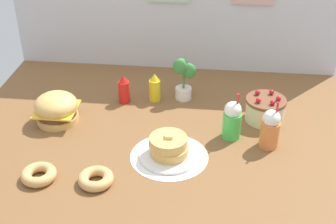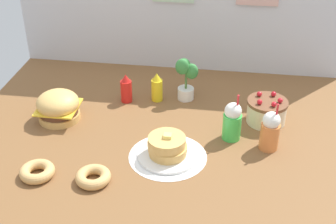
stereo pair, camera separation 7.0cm
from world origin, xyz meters
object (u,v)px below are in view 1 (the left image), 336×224
(ketchup_bottle, at_px, (124,90))
(orange_float_cup, at_px, (270,129))
(pancake_stack, at_px, (169,148))
(potted_plant, at_px, (183,77))
(donut_chocolate, at_px, (96,178))
(burger, at_px, (56,108))
(layer_cake, at_px, (265,109))
(mustard_bottle, at_px, (155,88))
(donut_pink_glaze, at_px, (39,174))
(cream_soda_cup, at_px, (232,120))

(ketchup_bottle, bearing_deg, orange_float_cup, -23.81)
(pancake_stack, relative_size, potted_plant, 1.11)
(donut_chocolate, bearing_deg, burger, 124.25)
(orange_float_cup, relative_size, potted_plant, 0.98)
(layer_cake, relative_size, donut_chocolate, 1.34)
(orange_float_cup, bearing_deg, donut_chocolate, -154.67)
(mustard_bottle, relative_size, donut_chocolate, 1.08)
(burger, xyz_separation_m, mustard_bottle, (0.49, 0.28, 0.00))
(layer_cake, distance_m, mustard_bottle, 0.63)
(ketchup_bottle, bearing_deg, burger, -142.99)
(pancake_stack, distance_m, donut_pink_glaze, 0.60)
(ketchup_bottle, xyz_separation_m, orange_float_cup, (0.79, -0.35, 0.02))
(pancake_stack, xyz_separation_m, mustard_bottle, (-0.14, 0.53, 0.03))
(mustard_bottle, distance_m, donut_chocolate, 0.77)
(burger, xyz_separation_m, orange_float_cup, (1.10, -0.11, 0.02))
(burger, xyz_separation_m, ketchup_bottle, (0.32, 0.24, 0.00))
(ketchup_bottle, bearing_deg, cream_soda_cup, -25.48)
(donut_pink_glaze, relative_size, donut_chocolate, 1.00)
(donut_pink_glaze, height_order, donut_chocolate, same)
(pancake_stack, height_order, mustard_bottle, mustard_bottle)
(ketchup_bottle, xyz_separation_m, cream_soda_cup, (0.60, -0.29, 0.02))
(orange_float_cup, bearing_deg, cream_soda_cup, 162.01)
(donut_chocolate, bearing_deg, donut_pink_glaze, 179.87)
(layer_cake, distance_m, donut_chocolate, 0.99)
(burger, xyz_separation_m, potted_plant, (0.65, 0.32, 0.06))
(ketchup_bottle, distance_m, orange_float_cup, 0.86)
(burger, xyz_separation_m, donut_chocolate, (0.33, -0.48, -0.05))
(donut_pink_glaze, bearing_deg, donut_chocolate, -0.13)
(ketchup_bottle, xyz_separation_m, potted_plant, (0.33, 0.08, 0.06))
(pancake_stack, height_order, layer_cake, layer_cake)
(donut_pink_glaze, bearing_deg, cream_soda_cup, 26.53)
(layer_cake, bearing_deg, mustard_bottle, 166.62)
(pancake_stack, relative_size, donut_chocolate, 1.83)
(mustard_bottle, bearing_deg, ketchup_bottle, -167.39)
(layer_cake, bearing_deg, donut_chocolate, -141.83)
(orange_float_cup, distance_m, donut_chocolate, 0.87)
(pancake_stack, relative_size, mustard_bottle, 1.70)
(potted_plant, bearing_deg, burger, -154.03)
(donut_pink_glaze, height_order, potted_plant, potted_plant)
(burger, height_order, pancake_stack, burger)
(orange_float_cup, height_order, donut_pink_glaze, orange_float_cup)
(burger, distance_m, potted_plant, 0.72)
(ketchup_bottle, bearing_deg, donut_chocolate, -89.33)
(cream_soda_cup, bearing_deg, orange_float_cup, -17.99)
(burger, height_order, mustard_bottle, mustard_bottle)
(pancake_stack, relative_size, ketchup_bottle, 1.70)
(burger, distance_m, mustard_bottle, 0.56)
(donut_pink_glaze, distance_m, potted_plant, 0.99)
(layer_cake, bearing_deg, orange_float_cup, -88.87)
(ketchup_bottle, height_order, orange_float_cup, orange_float_cup)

